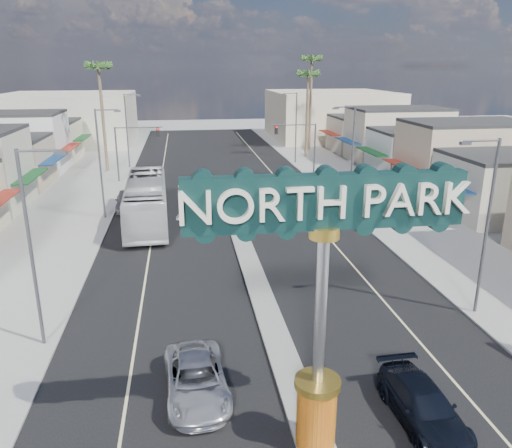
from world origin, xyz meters
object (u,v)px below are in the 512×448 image
object	(u,v)px
gateway_sign	(322,285)
suv_right	(423,405)
streetlight_l_near	(33,241)
car_parked_left	(127,200)
palm_right_mid	(308,78)
streetlight_r_near	(485,220)
streetlight_l_mid	(102,159)
palm_right_far	(312,65)
streetlight_r_mid	(351,152)
car_parked_right	(311,183)
palm_left_far	(99,72)
traffic_signal_right	(299,139)
suv_left	(196,379)
streetlight_l_far	(128,127)
traffic_signal_left	(133,143)
streetlight_r_far	(295,124)
city_bus	(146,201)

from	to	relation	value
gateway_sign	suv_right	xyz separation A→B (m)	(4.09, 0.64, -5.24)
streetlight_l_near	car_parked_left	bearing A→B (deg)	86.38
palm_right_mid	streetlight_r_near	bearing A→B (deg)	-93.19
streetlight_l_mid	palm_right_far	xyz separation A→B (m)	(25.43, 32.00, 7.32)
streetlight_r_mid	palm_right_mid	bearing A→B (deg)	84.36
gateway_sign	streetlight_l_mid	bearing A→B (deg)	110.42
gateway_sign	streetlight_l_near	bearing A→B (deg)	142.45
palm_right_mid	gateway_sign	bearing A→B (deg)	-103.53
car_parked_left	car_parked_right	bearing A→B (deg)	11.86
gateway_sign	streetlight_l_near	xyz separation A→B (m)	(-10.43, 8.02, -0.86)
palm_right_far	palm_left_far	bearing A→B (deg)	-156.80
car_parked_left	palm_right_far	bearing A→B (deg)	47.09
traffic_signal_right	suv_left	bearing A→B (deg)	-108.62
gateway_sign	streetlight_l_far	world-z (taller)	gateway_sign
traffic_signal_left	streetlight_r_near	xyz separation A→B (m)	(19.62, -33.99, 0.79)
streetlight_r_far	palm_right_far	distance (m)	13.21
palm_right_far	suv_left	world-z (taller)	palm_right_far
traffic_signal_right	streetlight_r_far	bearing A→B (deg)	81.14
traffic_signal_right	streetlight_r_near	distance (m)	34.03
streetlight_l_far	gateway_sign	bearing A→B (deg)	-78.22
traffic_signal_right	streetlight_r_mid	world-z (taller)	streetlight_r_mid
traffic_signal_left	streetlight_r_mid	distance (m)	24.11
streetlight_l_mid	car_parked_right	world-z (taller)	streetlight_l_mid
traffic_signal_right	city_bus	world-z (taller)	traffic_signal_right
gateway_sign	streetlight_l_far	size ratio (longest dim) A/B	1.02
suv_left	streetlight_r_near	bearing A→B (deg)	14.55
streetlight_r_mid	palm_right_mid	size ratio (longest dim) A/B	0.74
streetlight_r_mid	streetlight_l_mid	bearing A→B (deg)	180.00
car_parked_left	car_parked_right	distance (m)	18.68
streetlight_l_near	city_bus	xyz separation A→B (m)	(3.43, 18.26, -3.22)
streetlight_r_far	palm_left_far	size ratio (longest dim) A/B	0.69
gateway_sign	streetlight_r_near	world-z (taller)	gateway_sign
traffic_signal_right	car_parked_right	world-z (taller)	traffic_signal_right
streetlight_l_far	car_parked_right	size ratio (longest dim) A/B	2.15
suv_left	suv_right	distance (m)	8.39
traffic_signal_right	suv_right	bearing A→B (deg)	-97.02
gateway_sign	car_parked_left	world-z (taller)	gateway_sign
streetlight_l_far	streetlight_r_far	xyz separation A→B (m)	(20.87, 0.00, 0.00)
traffic_signal_right	streetlight_l_far	world-z (taller)	streetlight_l_far
gateway_sign	palm_right_far	distance (m)	62.20
traffic_signal_left	streetlight_r_near	bearing A→B (deg)	-60.01
gateway_sign	traffic_signal_left	bearing A→B (deg)	102.33
streetlight_r_mid	palm_left_far	size ratio (longest dim) A/B	0.69
streetlight_l_near	palm_left_far	xyz separation A→B (m)	(-2.57, 40.00, 6.43)
palm_right_mid	city_bus	size ratio (longest dim) A/B	0.91
streetlight_l_near	streetlight_l_far	bearing A→B (deg)	90.00
traffic_signal_left	streetlight_r_mid	bearing A→B (deg)	-35.50
palm_left_far	car_parked_right	distance (m)	27.45
car_parked_right	palm_right_mid	bearing A→B (deg)	83.27
streetlight_r_far	palm_right_far	xyz separation A→B (m)	(4.57, 10.00, 7.32)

